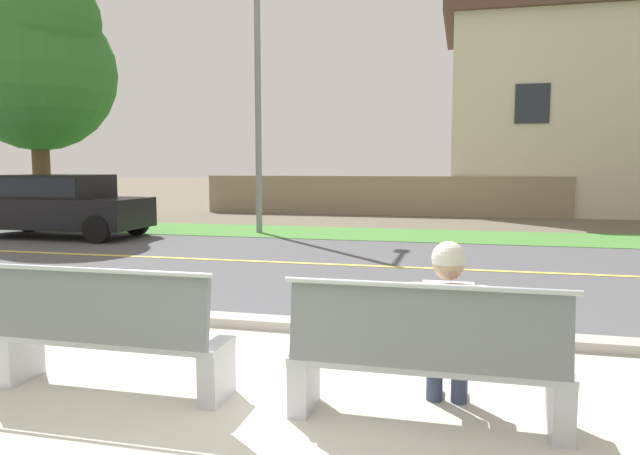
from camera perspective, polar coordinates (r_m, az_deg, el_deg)
name	(u,v)px	position (r m, az deg, el deg)	size (l,w,h in m)	color
ground_plane	(388,254)	(11.75, 6.67, -2.60)	(140.00, 140.00, 0.00)	#665B4C
sidewalk_pavement	(261,403)	(4.53, -5.72, -16.64)	(44.00, 3.60, 0.01)	beige
curb_edge	(323,327)	(6.28, 0.27, -9.62)	(44.00, 0.30, 0.11)	#ADA89E
street_asphalt	(378,266)	(10.28, 5.65, -3.80)	(52.00, 8.00, 0.01)	#515156
road_centre_line	(378,266)	(10.28, 5.65, -3.77)	(48.00, 0.14, 0.01)	#E0CC4C
far_verge_grass	(404,235)	(15.02, 8.22, -0.72)	(48.00, 2.80, 0.02)	#478438
bench_left	(108,336)	(4.81, -19.93, -9.92)	(1.85, 0.48, 1.01)	silver
bench_right	(426,361)	(4.05, 10.23, -12.64)	(1.85, 0.48, 1.01)	silver
seated_person_white	(447,323)	(4.15, 12.30, -9.09)	(0.52, 0.68, 1.25)	#333D56
car_black_near	(59,203)	(15.75, -24.06, 2.22)	(4.30, 1.86, 1.54)	black
streetlamp	(260,76)	(15.71, -5.83, 14.48)	(0.24, 2.10, 7.13)	gray
shade_tree_far_left	(38,61)	(18.80, -25.73, 14.41)	(4.37, 4.37, 7.21)	brown
garden_wall	(379,196)	(21.10, 5.80, 3.11)	(13.00, 0.36, 1.40)	gray
house_across_street	(582,111)	(24.55, 24.15, 10.30)	(10.21, 6.91, 7.54)	beige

